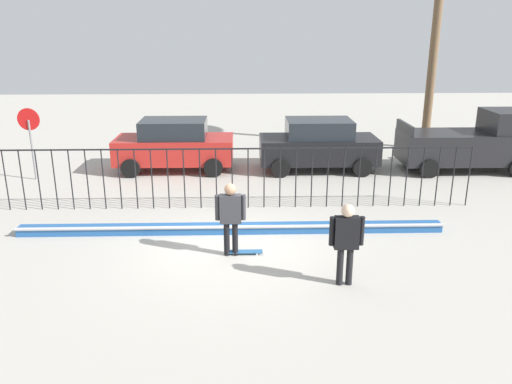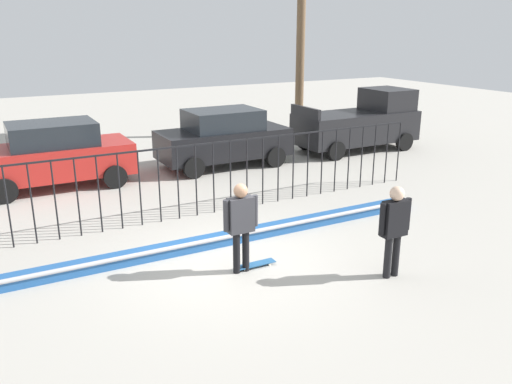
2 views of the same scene
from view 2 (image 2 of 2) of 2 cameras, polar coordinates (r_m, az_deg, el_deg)
ground_plane at (r=10.51m, az=-2.57°, el=-7.83°), size 60.00×60.00×0.00m
bowl_coping_ledge at (r=11.30m, az=-4.83°, el=-5.33°), size 11.00×0.40×0.27m
perimeter_fence at (r=12.70m, az=-8.50°, el=1.87°), size 14.04×0.04×1.81m
skateboarder at (r=9.80m, az=-1.65°, el=-3.04°), size 0.71×0.27×1.76m
skateboard at (r=10.36m, az=-0.01°, el=-7.82°), size 0.80×0.20×0.07m
camera_operator at (r=9.93m, az=14.78°, el=-3.32°), size 0.71×0.27×1.77m
parked_car_red at (r=16.29m, az=-21.01°, el=3.84°), size 4.30×2.12×1.90m
parked_car_black at (r=17.60m, az=-3.57°, el=5.92°), size 4.30×2.12×1.90m
pickup_truck at (r=20.40m, az=11.30°, el=7.40°), size 4.70×2.12×2.24m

